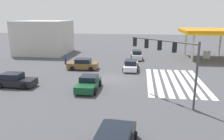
{
  "coord_description": "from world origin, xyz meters",
  "views": [
    {
      "loc": [
        -24.93,
        -3.35,
        7.44
      ],
      "look_at": [
        0.0,
        0.0,
        1.12
      ],
      "focal_mm": 35.0,
      "sensor_mm": 36.0,
      "label": 1
    }
  ],
  "objects_px": {
    "car_0": "(89,84)",
    "car_4": "(131,65)",
    "car_3": "(137,55)",
    "pedestrian": "(65,58)",
    "traffic_signal_mast": "(167,53)",
    "car_1": "(15,80)",
    "fire_hydrant": "(75,61)",
    "car_2": "(83,64)"
  },
  "relations": [
    {
      "from": "traffic_signal_mast",
      "to": "pedestrian",
      "type": "distance_m",
      "value": 19.19
    },
    {
      "from": "car_0",
      "to": "car_2",
      "type": "xyz_separation_m",
      "value": [
        8.49,
        2.88,
        0.05
      ]
    },
    {
      "from": "car_0",
      "to": "pedestrian",
      "type": "relative_size",
      "value": 2.38
    },
    {
      "from": "fire_hydrant",
      "to": "pedestrian",
      "type": "bearing_deg",
      "value": 104.69
    },
    {
      "from": "car_0",
      "to": "pedestrian",
      "type": "distance_m",
      "value": 13.06
    },
    {
      "from": "car_2",
      "to": "fire_hydrant",
      "type": "relative_size",
      "value": 5.02
    },
    {
      "from": "pedestrian",
      "to": "fire_hydrant",
      "type": "relative_size",
      "value": 2.02
    },
    {
      "from": "car_1",
      "to": "fire_hydrant",
      "type": "height_order",
      "value": "car_1"
    },
    {
      "from": "pedestrian",
      "to": "car_3",
      "type": "bearing_deg",
      "value": 67.65
    },
    {
      "from": "car_2",
      "to": "car_4",
      "type": "height_order",
      "value": "car_2"
    },
    {
      "from": "fire_hydrant",
      "to": "car_4",
      "type": "bearing_deg",
      "value": -107.01
    },
    {
      "from": "car_1",
      "to": "car_3",
      "type": "xyz_separation_m",
      "value": [
        16.92,
        -12.53,
        0.06
      ]
    },
    {
      "from": "traffic_signal_mast",
      "to": "car_3",
      "type": "bearing_deg",
      "value": -35.76
    },
    {
      "from": "car_4",
      "to": "pedestrian",
      "type": "xyz_separation_m",
      "value": [
        2.33,
        10.33,
        0.31
      ]
    },
    {
      "from": "car_3",
      "to": "car_4",
      "type": "bearing_deg",
      "value": 172.02
    },
    {
      "from": "traffic_signal_mast",
      "to": "car_1",
      "type": "height_order",
      "value": "traffic_signal_mast"
    },
    {
      "from": "traffic_signal_mast",
      "to": "car_3",
      "type": "relative_size",
      "value": 1.27
    },
    {
      "from": "traffic_signal_mast",
      "to": "fire_hydrant",
      "type": "relative_size",
      "value": 6.42
    },
    {
      "from": "traffic_signal_mast",
      "to": "pedestrian",
      "type": "height_order",
      "value": "traffic_signal_mast"
    },
    {
      "from": "car_1",
      "to": "car_4",
      "type": "bearing_deg",
      "value": 37.86
    },
    {
      "from": "car_0",
      "to": "fire_hydrant",
      "type": "height_order",
      "value": "car_0"
    },
    {
      "from": "car_0",
      "to": "car_3",
      "type": "distance_m",
      "value": 17.43
    },
    {
      "from": "car_1",
      "to": "car_4",
      "type": "xyz_separation_m",
      "value": [
        9.09,
        -11.93,
        -0.02
      ]
    },
    {
      "from": "car_4",
      "to": "fire_hydrant",
      "type": "xyz_separation_m",
      "value": [
        2.71,
        8.87,
        -0.23
      ]
    },
    {
      "from": "car_3",
      "to": "car_4",
      "type": "height_order",
      "value": "car_3"
    },
    {
      "from": "car_0",
      "to": "car_4",
      "type": "distance_m",
      "value": 9.81
    },
    {
      "from": "car_3",
      "to": "fire_hydrant",
      "type": "bearing_deg",
      "value": 114.79
    },
    {
      "from": "car_4",
      "to": "car_3",
      "type": "bearing_deg",
      "value": -4.0
    },
    {
      "from": "car_0",
      "to": "car_3",
      "type": "xyz_separation_m",
      "value": [
        16.85,
        -4.48,
        0.09
      ]
    },
    {
      "from": "car_0",
      "to": "pedestrian",
      "type": "height_order",
      "value": "pedestrian"
    },
    {
      "from": "car_3",
      "to": "car_1",
      "type": "bearing_deg",
      "value": 139.9
    },
    {
      "from": "car_2",
      "to": "pedestrian",
      "type": "bearing_deg",
      "value": -41.85
    },
    {
      "from": "car_4",
      "to": "pedestrian",
      "type": "relative_size",
      "value": 2.65
    },
    {
      "from": "car_1",
      "to": "car_3",
      "type": "bearing_deg",
      "value": 54.03
    },
    {
      "from": "car_0",
      "to": "car_1",
      "type": "relative_size",
      "value": 0.96
    },
    {
      "from": "traffic_signal_mast",
      "to": "fire_hydrant",
      "type": "bearing_deg",
      "value": -1.65
    },
    {
      "from": "car_3",
      "to": "car_4",
      "type": "distance_m",
      "value": 7.85
    },
    {
      "from": "car_3",
      "to": "car_0",
      "type": "bearing_deg",
      "value": 161.52
    },
    {
      "from": "car_2",
      "to": "fire_hydrant",
      "type": "xyz_separation_m",
      "value": [
        3.24,
        2.11,
        -0.28
      ]
    },
    {
      "from": "car_1",
      "to": "fire_hydrant",
      "type": "distance_m",
      "value": 12.2
    },
    {
      "from": "car_0",
      "to": "pedestrian",
      "type": "xyz_separation_m",
      "value": [
        11.35,
        6.45,
        0.32
      ]
    },
    {
      "from": "car_0",
      "to": "car_1",
      "type": "height_order",
      "value": "car_1"
    }
  ]
}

